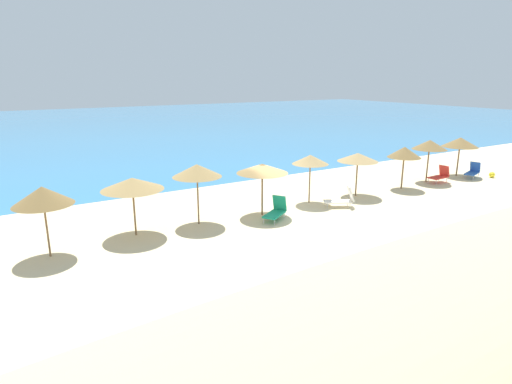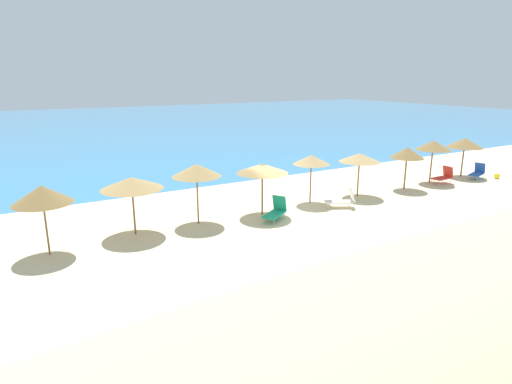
{
  "view_description": "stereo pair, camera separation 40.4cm",
  "coord_description": "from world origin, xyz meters",
  "px_view_note": "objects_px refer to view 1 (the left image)",
  "views": [
    {
      "loc": [
        -11.45,
        -16.49,
        6.59
      ],
      "look_at": [
        -0.95,
        0.6,
        1.19
      ],
      "focal_mm": 30.22,
      "sensor_mm": 36.0,
      "label": 1
    },
    {
      "loc": [
        -11.1,
        -16.7,
        6.59
      ],
      "look_at": [
        -0.95,
        0.6,
        1.19
      ],
      "focal_mm": 30.22,
      "sensor_mm": 36.0,
      "label": 2
    }
  ],
  "objects_px": {
    "beach_umbrella_7": "(358,157)",
    "beach_umbrella_10": "(460,142)",
    "beach_umbrella_8": "(404,152)",
    "lounge_chair_0": "(276,211)",
    "beach_umbrella_4": "(197,171)",
    "beach_umbrella_3": "(132,184)",
    "beach_umbrella_5": "(262,169)",
    "lounge_chair_1": "(440,175)",
    "beach_umbrella_2": "(43,196)",
    "beach_umbrella_9": "(430,145)",
    "lounge_chair_3": "(473,171)",
    "lounge_chair_2": "(342,199)",
    "beach_umbrella_6": "(310,160)",
    "beach_ball": "(492,175)"
  },
  "relations": [
    {
      "from": "lounge_chair_3",
      "to": "lounge_chair_0",
      "type": "bearing_deg",
      "value": 73.65
    },
    {
      "from": "beach_umbrella_8",
      "to": "beach_umbrella_9",
      "type": "xyz_separation_m",
      "value": [
        2.76,
        0.35,
        0.18
      ]
    },
    {
      "from": "lounge_chair_1",
      "to": "beach_umbrella_5",
      "type": "bearing_deg",
      "value": 86.37
    },
    {
      "from": "lounge_chair_3",
      "to": "beach_umbrella_3",
      "type": "bearing_deg",
      "value": 69.75
    },
    {
      "from": "beach_umbrella_3",
      "to": "beach_ball",
      "type": "height_order",
      "value": "beach_umbrella_3"
    },
    {
      "from": "beach_umbrella_10",
      "to": "beach_umbrella_6",
      "type": "bearing_deg",
      "value": 179.43
    },
    {
      "from": "beach_umbrella_2",
      "to": "beach_ball",
      "type": "bearing_deg",
      "value": -2.52
    },
    {
      "from": "beach_umbrella_2",
      "to": "lounge_chair_1",
      "type": "relative_size",
      "value": 1.91
    },
    {
      "from": "lounge_chair_2",
      "to": "beach_umbrella_2",
      "type": "bearing_deg",
      "value": 114.72
    },
    {
      "from": "beach_umbrella_2",
      "to": "beach_umbrella_8",
      "type": "distance_m",
      "value": 19.51
    },
    {
      "from": "lounge_chair_3",
      "to": "lounge_chair_2",
      "type": "bearing_deg",
      "value": 74.69
    },
    {
      "from": "beach_umbrella_5",
      "to": "lounge_chair_3",
      "type": "relative_size",
      "value": 1.61
    },
    {
      "from": "beach_umbrella_4",
      "to": "lounge_chair_0",
      "type": "bearing_deg",
      "value": -21.33
    },
    {
      "from": "beach_umbrella_2",
      "to": "beach_umbrella_6",
      "type": "distance_m",
      "value": 12.86
    },
    {
      "from": "beach_umbrella_8",
      "to": "beach_umbrella_2",
      "type": "bearing_deg",
      "value": 179.99
    },
    {
      "from": "beach_umbrella_7",
      "to": "beach_umbrella_3",
      "type": "bearing_deg",
      "value": 178.7
    },
    {
      "from": "beach_umbrella_6",
      "to": "beach_ball",
      "type": "xyz_separation_m",
      "value": [
        14.23,
        -1.75,
        -2.16
      ]
    },
    {
      "from": "beach_umbrella_3",
      "to": "lounge_chair_0",
      "type": "relative_size",
      "value": 1.65
    },
    {
      "from": "lounge_chair_3",
      "to": "beach_umbrella_2",
      "type": "bearing_deg",
      "value": 71.33
    },
    {
      "from": "beach_umbrella_2",
      "to": "beach_umbrella_8",
      "type": "bearing_deg",
      "value": -0.01
    },
    {
      "from": "beach_umbrella_3",
      "to": "beach_umbrella_10",
      "type": "bearing_deg",
      "value": -0.32
    },
    {
      "from": "beach_umbrella_5",
      "to": "beach_umbrella_4",
      "type": "bearing_deg",
      "value": 172.96
    },
    {
      "from": "lounge_chair_0",
      "to": "lounge_chair_1",
      "type": "height_order",
      "value": "lounge_chair_0"
    },
    {
      "from": "beach_umbrella_8",
      "to": "lounge_chair_0",
      "type": "relative_size",
      "value": 1.62
    },
    {
      "from": "beach_umbrella_7",
      "to": "lounge_chair_0",
      "type": "bearing_deg",
      "value": -169.86
    },
    {
      "from": "beach_umbrella_2",
      "to": "beach_umbrella_9",
      "type": "height_order",
      "value": "beach_umbrella_2"
    },
    {
      "from": "beach_umbrella_8",
      "to": "beach_umbrella_9",
      "type": "distance_m",
      "value": 2.79
    },
    {
      "from": "beach_umbrella_7",
      "to": "lounge_chair_0",
      "type": "relative_size",
      "value": 1.56
    },
    {
      "from": "beach_umbrella_6",
      "to": "beach_umbrella_10",
      "type": "xyz_separation_m",
      "value": [
        12.73,
        -0.13,
        -0.05
      ]
    },
    {
      "from": "beach_umbrella_3",
      "to": "beach_umbrella_8",
      "type": "height_order",
      "value": "beach_umbrella_8"
    },
    {
      "from": "beach_umbrella_3",
      "to": "beach_umbrella_4",
      "type": "height_order",
      "value": "beach_umbrella_4"
    },
    {
      "from": "beach_umbrella_2",
      "to": "beach_umbrella_3",
      "type": "relative_size",
      "value": 1.05
    },
    {
      "from": "beach_umbrella_4",
      "to": "beach_umbrella_9",
      "type": "xyz_separation_m",
      "value": [
        15.94,
        -0.12,
        -0.11
      ]
    },
    {
      "from": "beach_umbrella_4",
      "to": "beach_umbrella_8",
      "type": "relative_size",
      "value": 1.1
    },
    {
      "from": "beach_umbrella_2",
      "to": "beach_umbrella_3",
      "type": "distance_m",
      "value": 3.48
    },
    {
      "from": "beach_umbrella_4",
      "to": "beach_umbrella_3",
      "type": "bearing_deg",
      "value": 178.48
    },
    {
      "from": "beach_umbrella_3",
      "to": "beach_umbrella_4",
      "type": "xyz_separation_m",
      "value": [
        2.9,
        -0.08,
        0.25
      ]
    },
    {
      "from": "beach_umbrella_3",
      "to": "beach_umbrella_8",
      "type": "relative_size",
      "value": 1.02
    },
    {
      "from": "beach_umbrella_9",
      "to": "beach_umbrella_5",
      "type": "bearing_deg",
      "value": -178.77
    },
    {
      "from": "beach_umbrella_7",
      "to": "beach_umbrella_10",
      "type": "distance_m",
      "value": 9.59
    },
    {
      "from": "beach_umbrella_4",
      "to": "beach_umbrella_6",
      "type": "height_order",
      "value": "beach_umbrella_4"
    },
    {
      "from": "beach_umbrella_10",
      "to": "beach_umbrella_8",
      "type": "bearing_deg",
      "value": -175.93
    },
    {
      "from": "beach_umbrella_7",
      "to": "lounge_chair_2",
      "type": "distance_m",
      "value": 3.1
    },
    {
      "from": "lounge_chair_2",
      "to": "lounge_chair_3",
      "type": "relative_size",
      "value": 1.01
    },
    {
      "from": "beach_umbrella_3",
      "to": "lounge_chair_1",
      "type": "relative_size",
      "value": 1.82
    },
    {
      "from": "beach_umbrella_2",
      "to": "beach_umbrella_3",
      "type": "height_order",
      "value": "beach_umbrella_2"
    },
    {
      "from": "beach_umbrella_5",
      "to": "beach_umbrella_7",
      "type": "height_order",
      "value": "beach_umbrella_5"
    },
    {
      "from": "beach_umbrella_3",
      "to": "beach_umbrella_5",
      "type": "height_order",
      "value": "beach_umbrella_5"
    },
    {
      "from": "beach_umbrella_5",
      "to": "beach_umbrella_9",
      "type": "distance_m",
      "value": 12.73
    },
    {
      "from": "beach_umbrella_2",
      "to": "beach_umbrella_10",
      "type": "bearing_deg",
      "value": 0.96
    }
  ]
}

